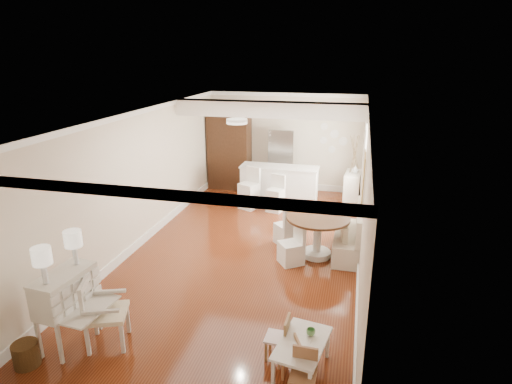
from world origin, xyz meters
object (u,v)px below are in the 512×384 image
at_px(secretary_bureau, 68,309).
at_px(dining_table, 317,237).
at_px(kids_table, 302,357).
at_px(bar_stool_right, 275,194).
at_px(fridge, 293,162).
at_px(bar_stool_left, 249,188).
at_px(gustavian_armchair, 106,312).
at_px(kids_chair_c, 303,376).
at_px(pantry_cabinet, 230,150).
at_px(breakfast_counter, 279,185).
at_px(slip_chair_far, 287,224).
at_px(sideboard, 352,188).
at_px(slip_chair_near, 291,243).
at_px(kids_chair_b, 277,337).
at_px(wicker_basket, 26,354).

distance_m(secretary_bureau, dining_table, 4.64).
distance_m(kids_table, dining_table, 3.33).
xyz_separation_m(bar_stool_right, fridge, (0.18, 1.66, 0.43)).
distance_m(bar_stool_left, fridge, 1.86).
bearing_deg(gustavian_armchair, kids_chair_c, -117.64).
distance_m(gustavian_armchair, pantry_cabinet, 7.42).
height_order(secretary_bureau, breakfast_counter, secretary_bureau).
distance_m(secretary_bureau, slip_chair_far, 4.60).
relative_size(gustavian_armchair, sideboard, 1.13).
height_order(slip_chair_far, sideboard, slip_chair_far).
height_order(gustavian_armchair, slip_chair_far, gustavian_armchair).
height_order(kids_table, slip_chair_near, slip_chair_near).
xyz_separation_m(dining_table, pantry_cabinet, (-3.02, 3.99, 0.73)).
relative_size(slip_chair_far, fridge, 0.49).
relative_size(kids_chair_c, dining_table, 0.51).
relative_size(secretary_bureau, bar_stool_left, 1.02).
relative_size(secretary_bureau, bar_stool_right, 1.17).
xyz_separation_m(kids_chair_b, bar_stool_right, (-1.10, 5.42, 0.15)).
distance_m(dining_table, fridge, 4.14).
bearing_deg(fridge, dining_table, -74.21).
relative_size(kids_table, sideboard, 1.02).
bearing_deg(slip_chair_near, kids_chair_b, -29.93).
bearing_deg(dining_table, sideboard, 80.30).
relative_size(kids_table, fridge, 0.51).
bearing_deg(secretary_bureau, slip_chair_near, 55.25).
bearing_deg(slip_chair_far, bar_stool_right, -114.54).
bearing_deg(kids_table, kids_chair_b, 149.92).
bearing_deg(pantry_cabinet, bar_stool_left, -58.06).
relative_size(wicker_basket, fridge, 0.18).
distance_m(kids_chair_c, dining_table, 3.75).
relative_size(kids_chair_b, slip_chair_near, 0.75).
relative_size(dining_table, bar_stool_left, 1.15).
relative_size(kids_chair_b, breakfast_counter, 0.31).
xyz_separation_m(secretary_bureau, kids_chair_b, (2.85, 0.39, -0.23)).
xyz_separation_m(pantry_cabinet, sideboard, (3.60, -0.59, -0.73)).
height_order(wicker_basket, kids_chair_b, kids_chair_b).
bearing_deg(bar_stool_left, pantry_cabinet, 146.16).
bearing_deg(slip_chair_far, breakfast_counter, -118.38).
distance_m(bar_stool_right, fridge, 1.72).
height_order(gustavian_armchair, bar_stool_left, bar_stool_left).
bearing_deg(breakfast_counter, secretary_bureau, -105.08).
xyz_separation_m(secretary_bureau, sideboard, (3.63, 6.90, -0.12)).
xyz_separation_m(secretary_bureau, dining_table, (3.05, 3.50, -0.13)).
height_order(secretary_bureau, slip_chair_far, secretary_bureau).
relative_size(wicker_basket, bar_stool_left, 0.30).
distance_m(slip_chair_near, sideboard, 3.95).
bearing_deg(pantry_cabinet, dining_table, -52.88).
distance_m(slip_chair_far, bar_stool_left, 2.35).
relative_size(slip_chair_near, fridge, 0.47).
xyz_separation_m(wicker_basket, bar_stool_right, (2.03, 6.34, 0.31)).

